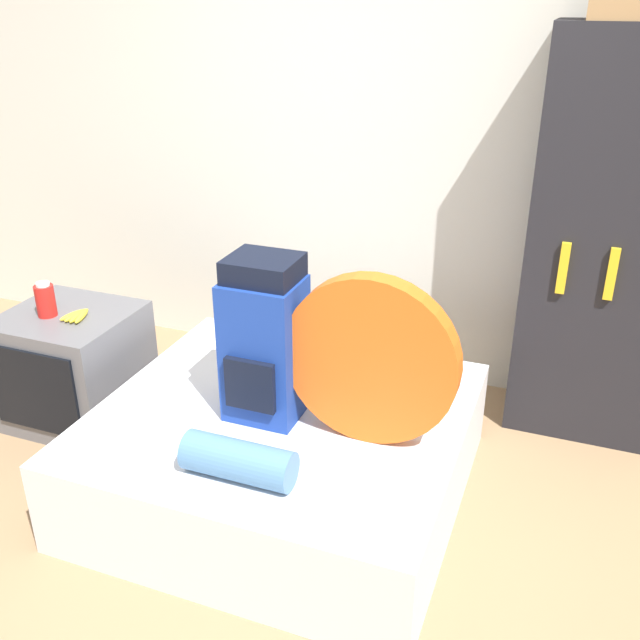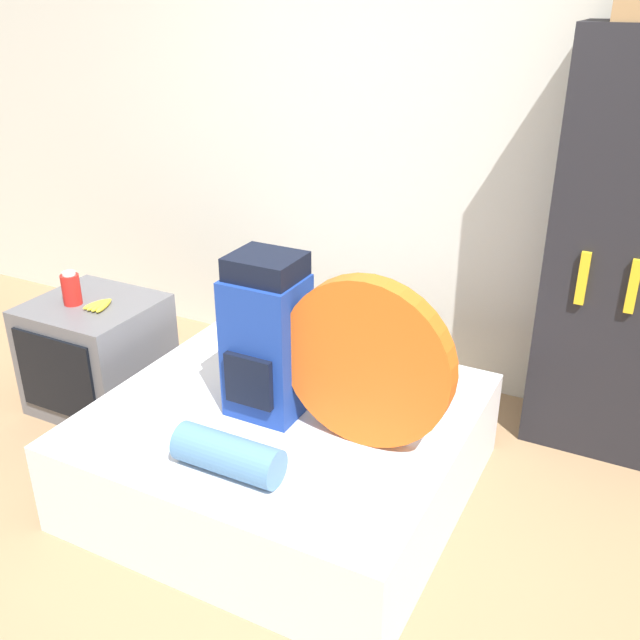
{
  "view_description": "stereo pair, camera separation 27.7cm",
  "coord_description": "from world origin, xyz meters",
  "px_view_note": "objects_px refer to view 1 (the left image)",
  "views": [
    {
      "loc": [
        0.98,
        -1.81,
        2.04
      ],
      "look_at": [
        0.08,
        0.53,
        0.87
      ],
      "focal_mm": 40.0,
      "sensor_mm": 36.0,
      "label": 1
    },
    {
      "loc": [
        1.23,
        -1.7,
        2.04
      ],
      "look_at": [
        0.08,
        0.53,
        0.87
      ],
      "focal_mm": 40.0,
      "sensor_mm": 36.0,
      "label": 2
    }
  ],
  "objects_px": {
    "tent_bag": "(371,360)",
    "bookshelf": "(614,247)",
    "television": "(74,367)",
    "sleeping_roll": "(239,460)",
    "canister": "(45,300)",
    "backpack": "(264,341)"
  },
  "relations": [
    {
      "from": "tent_bag",
      "to": "bookshelf",
      "type": "relative_size",
      "value": 0.36
    },
    {
      "from": "sleeping_roll",
      "to": "canister",
      "type": "xyz_separation_m",
      "value": [
        -1.34,
        0.6,
        0.18
      ]
    },
    {
      "from": "sleeping_roll",
      "to": "bookshelf",
      "type": "relative_size",
      "value": 0.22
    },
    {
      "from": "backpack",
      "to": "tent_bag",
      "type": "distance_m",
      "value": 0.45
    },
    {
      "from": "backpack",
      "to": "television",
      "type": "height_order",
      "value": "backpack"
    },
    {
      "from": "canister",
      "to": "tent_bag",
      "type": "bearing_deg",
      "value": -6.11
    },
    {
      "from": "canister",
      "to": "sleeping_roll",
      "type": "bearing_deg",
      "value": -24.31
    },
    {
      "from": "sleeping_roll",
      "to": "bookshelf",
      "type": "xyz_separation_m",
      "value": [
        1.18,
        1.5,
        0.47
      ]
    },
    {
      "from": "television",
      "to": "sleeping_roll",
      "type": "bearing_deg",
      "value": -27.08
    },
    {
      "from": "television",
      "to": "bookshelf",
      "type": "bearing_deg",
      "value": 19.21
    },
    {
      "from": "backpack",
      "to": "sleeping_roll",
      "type": "relative_size",
      "value": 1.64
    },
    {
      "from": "television",
      "to": "canister",
      "type": "xyz_separation_m",
      "value": [
        -0.07,
        -0.04,
        0.38
      ]
    },
    {
      "from": "canister",
      "to": "bookshelf",
      "type": "bearing_deg",
      "value": 19.63
    },
    {
      "from": "television",
      "to": "bookshelf",
      "type": "relative_size",
      "value": 0.32
    },
    {
      "from": "sleeping_roll",
      "to": "canister",
      "type": "distance_m",
      "value": 1.48
    },
    {
      "from": "tent_bag",
      "to": "sleeping_roll",
      "type": "bearing_deg",
      "value": -130.3
    },
    {
      "from": "sleeping_roll",
      "to": "canister",
      "type": "relative_size",
      "value": 2.42
    },
    {
      "from": "backpack",
      "to": "tent_bag",
      "type": "height_order",
      "value": "backpack"
    },
    {
      "from": "backpack",
      "to": "television",
      "type": "xyz_separation_m",
      "value": [
        -1.18,
        0.21,
        -0.46
      ]
    },
    {
      "from": "backpack",
      "to": "canister",
      "type": "distance_m",
      "value": 1.26
    },
    {
      "from": "tent_bag",
      "to": "backpack",
      "type": "bearing_deg",
      "value": 178.11
    },
    {
      "from": "backpack",
      "to": "canister",
      "type": "bearing_deg",
      "value": 172.37
    }
  ]
}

